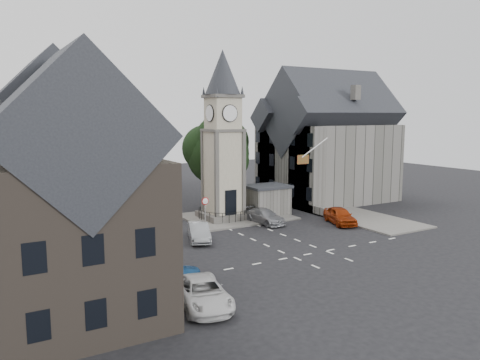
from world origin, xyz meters
TOP-DOWN VIEW (x-y plane):
  - ground at (0.00, 0.00)m, footprint 120.00×120.00m
  - pavement_west at (-12.50, 6.00)m, footprint 6.00×30.00m
  - pavement_east at (12.00, 8.00)m, footprint 6.00×26.00m
  - central_island at (1.50, 8.00)m, footprint 10.00×8.00m
  - road_markings at (0.00, -5.50)m, footprint 20.00×8.00m
  - clock_tower at (0.00, 7.99)m, footprint 4.86×4.86m
  - stone_shelter at (4.80, 7.50)m, footprint 4.30×3.30m
  - town_tree at (2.00, 13.00)m, footprint 7.20×7.20m
  - warning_sign_post at (-3.20, 5.43)m, footprint 0.70×0.19m
  - terrace_pink at (-15.50, 16.00)m, footprint 8.10×7.60m
  - terrace_cream at (-15.50, 8.00)m, footprint 8.10×7.60m
  - terrace_tudor at (-15.50, 0.00)m, footprint 8.10×7.60m
  - building_sw_stone at (-17.00, -9.00)m, footprint 8.60×7.60m
  - backdrop_west at (-12.00, 28.00)m, footprint 20.00×10.00m
  - east_building at (15.59, 11.00)m, footprint 14.40×11.40m
  - east_boundary_wall at (9.20, 10.00)m, footprint 0.40×16.00m
  - flagpole at (8.00, 4.00)m, footprint 3.68×0.10m
  - car_west_blue at (-11.50, -6.00)m, footprint 4.82×3.24m
  - car_west_silver at (-11.50, 3.34)m, footprint 4.91×2.59m
  - car_west_grey at (-11.50, 7.57)m, footprint 4.82×3.18m
  - car_island_silver at (-5.50, 1.92)m, footprint 2.87×4.68m
  - car_island_east at (2.50, 4.41)m, footprint 2.38×4.88m
  - car_east_red at (8.50, 0.70)m, footprint 3.23×4.97m
  - van_sw_white at (-10.90, -10.10)m, footprint 3.32×5.59m
  - pedestrian at (10.51, 6.01)m, footprint 0.74×0.74m

SIDE VIEW (x-z plane):
  - ground at x=0.00m, z-range 0.00..0.00m
  - road_markings at x=0.00m, z-range 0.00..0.01m
  - pavement_west at x=-12.50m, z-range 0.00..0.14m
  - pavement_east at x=12.00m, z-range 0.00..0.14m
  - central_island at x=1.50m, z-range 0.00..0.16m
  - east_boundary_wall at x=9.20m, z-range 0.00..0.90m
  - car_west_grey at x=-11.50m, z-range 0.00..1.23m
  - car_island_east at x=2.50m, z-range 0.00..1.37m
  - van_sw_white at x=-10.90m, z-range 0.00..1.46m
  - car_island_silver at x=-5.50m, z-range 0.00..1.46m
  - car_west_blue at x=-11.50m, z-range 0.00..1.52m
  - car_west_silver at x=-11.50m, z-range 0.00..1.54m
  - car_east_red at x=8.50m, z-range 0.00..1.58m
  - pedestrian at x=10.51m, z-range 0.00..1.74m
  - stone_shelter at x=4.80m, z-range 0.01..3.09m
  - warning_sign_post at x=-3.20m, z-range 0.60..3.45m
  - backdrop_west at x=-12.00m, z-range 0.00..8.00m
  - building_sw_stone at x=-17.00m, z-range 0.15..10.55m
  - terrace_tudor at x=-15.50m, z-range 0.19..12.19m
  - east_building at x=15.59m, z-range -0.04..12.56m
  - terrace_pink at x=-15.50m, z-range 0.18..12.98m
  - terrace_cream at x=-15.50m, z-range 0.18..12.98m
  - town_tree at x=2.00m, z-range 1.57..12.37m
  - flagpole at x=8.00m, z-range 5.63..8.37m
  - clock_tower at x=0.00m, z-range 0.00..16.25m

